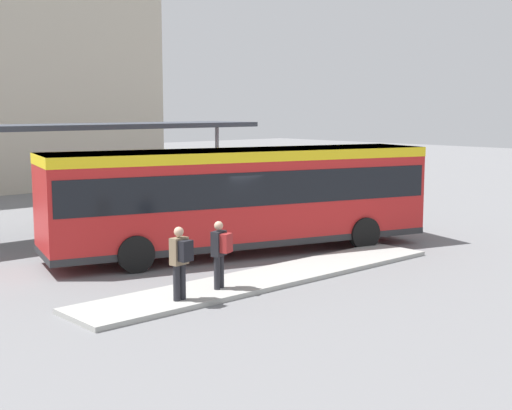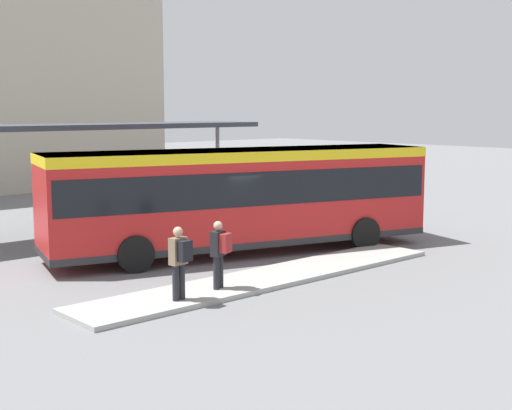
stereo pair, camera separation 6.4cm
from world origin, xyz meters
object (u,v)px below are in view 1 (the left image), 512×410
(bicycle_red, at_px, (384,206))
(bicycle_orange, at_px, (363,205))
(city_bus, at_px, (242,193))
(pedestrian_waiting, at_px, (181,258))
(bicycle_white, at_px, (397,209))
(potted_planter_near_shelter, at_px, (130,219))
(pedestrian_companion, at_px, (220,250))

(bicycle_red, xyz_separation_m, bicycle_orange, (-0.33, 0.86, -0.01))
(city_bus, xyz_separation_m, bicycle_orange, (9.22, 2.78, -1.48))
(bicycle_red, bearing_deg, pedestrian_waiting, -72.46)
(bicycle_white, xyz_separation_m, potted_planter_near_shelter, (-10.50, 3.29, 0.31))
(pedestrian_waiting, height_order, pedestrian_companion, pedestrian_waiting)
(bicycle_white, bearing_deg, bicycle_orange, 173.78)
(city_bus, distance_m, bicycle_red, 9.86)
(pedestrian_companion, relative_size, potted_planter_near_shelter, 1.29)
(bicycle_white, distance_m, bicycle_orange, 1.71)
(bicycle_red, relative_size, potted_planter_near_shelter, 1.38)
(bicycle_orange, bearing_deg, city_bus, -82.29)
(pedestrian_waiting, relative_size, bicycle_orange, 0.99)
(bicycle_white, bearing_deg, pedestrian_waiting, -79.72)
(pedestrian_waiting, height_order, bicycle_red, pedestrian_waiting)
(bicycle_red, relative_size, bicycle_orange, 1.03)
(pedestrian_waiting, distance_m, bicycle_orange, 15.50)
(pedestrian_companion, xyz_separation_m, bicycle_orange, (12.82, 6.11, -0.69))
(bicycle_white, bearing_deg, pedestrian_companion, -78.81)
(pedestrian_companion, bearing_deg, bicycle_orange, -84.11)
(city_bus, bearing_deg, bicycle_red, 27.92)
(pedestrian_companion, distance_m, potted_planter_near_shelter, 8.05)
(city_bus, distance_m, bicycle_orange, 9.75)
(pedestrian_companion, xyz_separation_m, potted_planter_near_shelter, (2.37, 7.69, -0.40))
(pedestrian_companion, height_order, bicycle_red, pedestrian_companion)
(potted_planter_near_shelter, bearing_deg, bicycle_orange, -8.57)
(pedestrian_waiting, bearing_deg, bicycle_orange, -73.99)
(bicycle_orange, bearing_deg, bicycle_white, -7.57)
(city_bus, relative_size, bicycle_white, 7.58)
(pedestrian_companion, bearing_deg, pedestrian_waiting, 79.12)
(bicycle_orange, distance_m, potted_planter_near_shelter, 10.57)
(city_bus, relative_size, pedestrian_companion, 7.43)
(pedestrian_waiting, relative_size, bicycle_red, 0.96)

